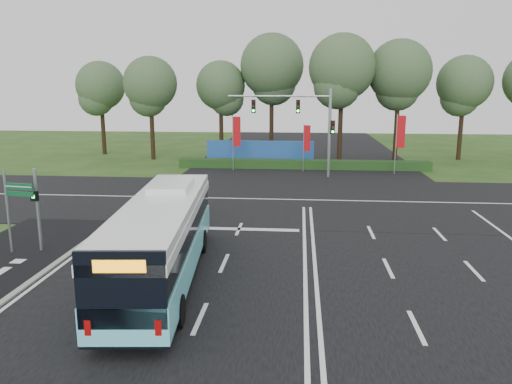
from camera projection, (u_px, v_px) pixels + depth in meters
The scene contains 14 objects.
ground at pixel (305, 267), 20.13m from camera, with size 120.00×120.00×0.00m, color #224717.
road_main at pixel (305, 266), 20.13m from camera, with size 20.00×120.00×0.04m, color black.
road_cross at pixel (304, 200), 31.82m from camera, with size 120.00×14.00×0.05m, color black.
kerb_strip at pixel (26, 285), 18.07m from camera, with size 0.25×18.00×0.12m, color gray.
city_bus at pixel (162, 238), 18.32m from camera, with size 3.43×11.68×3.30m.
pedestrian_signal at pixel (37, 207), 21.56m from camera, with size 0.33×0.43×3.69m.
street_sign at pixel (13, 202), 21.18m from camera, with size 1.41×0.32×3.64m.
banner_flag_left at pixel (236, 135), 42.55m from camera, with size 0.69×0.19×4.74m.
banner_flag_mid at pixel (306, 141), 41.79m from camera, with size 0.58×0.22×4.07m.
banner_flag_right at pixel (400, 136), 40.66m from camera, with size 0.73×0.12×4.94m.
traffic_light_gantry at pixel (307, 119), 39.13m from camera, with size 8.41×0.28×7.00m.
hedge at pixel (303, 165), 43.92m from camera, with size 22.00×1.20×0.80m, color #183814.
blue_hoarding at pixel (260, 152), 46.56m from camera, with size 10.00×0.30×2.20m, color #1A488F.
eucalyptus_row at pixel (315, 76), 48.67m from camera, with size 47.90×10.11×12.46m.
Camera 1 is at (-0.29, -19.17, 7.12)m, focal length 35.00 mm.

